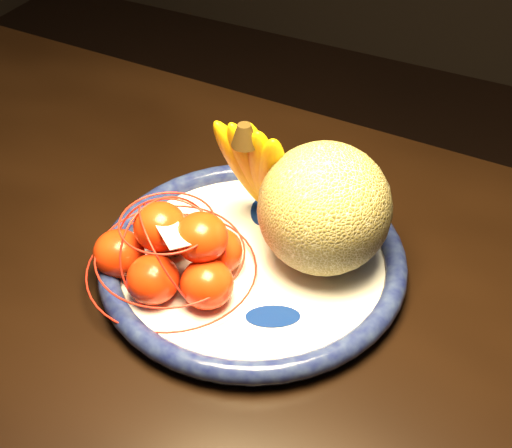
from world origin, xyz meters
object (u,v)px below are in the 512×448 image
at_px(cantaloupe, 324,209).
at_px(mandarin_bag, 174,253).
at_px(fruit_bowl, 253,260).
at_px(banana_bunch, 259,165).
at_px(dining_table, 158,313).

xyz_separation_m(cantaloupe, mandarin_bag, (-0.15, -0.11, -0.04)).
distance_m(fruit_bowl, cantaloupe, 0.12).
bearing_deg(cantaloupe, mandarin_bag, -142.96).
bearing_deg(mandarin_bag, cantaloupe, 37.04).
xyz_separation_m(fruit_bowl, mandarin_bag, (-0.07, -0.07, 0.04)).
bearing_deg(banana_bunch, dining_table, -119.80).
bearing_deg(fruit_bowl, cantaloupe, 29.04).
distance_m(dining_table, banana_bunch, 0.25).
relative_size(dining_table, banana_bunch, 8.02).
relative_size(cantaloupe, banana_bunch, 0.87).
xyz_separation_m(fruit_bowl, cantaloupe, (0.08, 0.04, 0.08)).
distance_m(banana_bunch, mandarin_bag, 0.16).
xyz_separation_m(dining_table, cantaloupe, (0.19, 0.11, 0.18)).
distance_m(cantaloupe, banana_bunch, 0.11).
height_order(dining_table, cantaloupe, cantaloupe).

